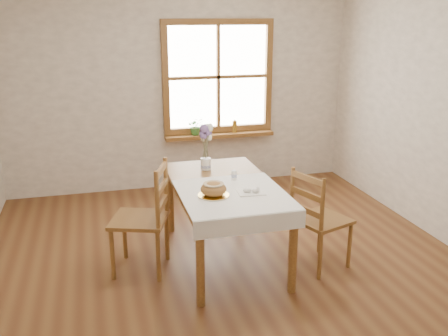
# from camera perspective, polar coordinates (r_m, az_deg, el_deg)

# --- Properties ---
(ground) EXTENTS (5.00, 5.00, 0.00)m
(ground) POSITION_cam_1_polar(r_m,az_deg,el_deg) (4.61, 0.98, -11.83)
(ground) COLOR brown
(ground) RESTS_ON ground
(room_walls) EXTENTS (4.60, 5.10, 2.65)m
(room_walls) POSITION_cam_1_polar(r_m,az_deg,el_deg) (4.07, 1.11, 9.69)
(room_walls) COLOR white
(room_walls) RESTS_ON ground
(window) EXTENTS (1.46, 0.08, 1.46)m
(window) POSITION_cam_1_polar(r_m,az_deg,el_deg) (6.59, -0.68, 10.36)
(window) COLOR olive
(window) RESTS_ON ground
(window_sill) EXTENTS (1.46, 0.20, 0.05)m
(window_sill) POSITION_cam_1_polar(r_m,az_deg,el_deg) (6.66, -0.51, 3.79)
(window_sill) COLOR olive
(window_sill) RESTS_ON ground
(dining_table) EXTENTS (0.90, 1.60, 0.75)m
(dining_table) POSITION_cam_1_polar(r_m,az_deg,el_deg) (4.60, 0.00, -2.80)
(dining_table) COLOR olive
(dining_table) RESTS_ON ground
(table_linen) EXTENTS (0.91, 0.99, 0.01)m
(table_linen) POSITION_cam_1_polar(r_m,az_deg,el_deg) (4.29, 1.05, -3.01)
(table_linen) COLOR white
(table_linen) RESTS_ON dining_table
(chair_left) EXTENTS (0.62, 0.61, 1.01)m
(chair_left) POSITION_cam_1_polar(r_m,az_deg,el_deg) (4.51, -9.67, -5.63)
(chair_left) COLOR olive
(chair_left) RESTS_ON ground
(chair_right) EXTENTS (0.58, 0.57, 0.94)m
(chair_right) POSITION_cam_1_polar(r_m,az_deg,el_deg) (4.62, 11.08, -5.64)
(chair_right) COLOR olive
(chair_right) RESTS_ON ground
(bread_plate) EXTENTS (0.28, 0.28, 0.01)m
(bread_plate) POSITION_cam_1_polar(r_m,az_deg,el_deg) (4.23, -1.20, -3.15)
(bread_plate) COLOR white
(bread_plate) RESTS_ON table_linen
(bread_loaf) EXTENTS (0.22, 0.22, 0.12)m
(bread_loaf) POSITION_cam_1_polar(r_m,az_deg,el_deg) (4.21, -1.21, -2.29)
(bread_loaf) COLOR #A9713C
(bread_loaf) RESTS_ON bread_plate
(egg_napkin) EXTENTS (0.25, 0.22, 0.01)m
(egg_napkin) POSITION_cam_1_polar(r_m,az_deg,el_deg) (4.32, 3.09, -2.75)
(egg_napkin) COLOR white
(egg_napkin) RESTS_ON table_linen
(eggs) EXTENTS (0.19, 0.18, 0.04)m
(eggs) POSITION_cam_1_polar(r_m,az_deg,el_deg) (4.31, 3.09, -2.43)
(eggs) COLOR white
(eggs) RESTS_ON egg_napkin
(salt_shaker) EXTENTS (0.06, 0.06, 0.09)m
(salt_shaker) POSITION_cam_1_polar(r_m,az_deg,el_deg) (4.65, 1.15, -0.77)
(salt_shaker) COLOR white
(salt_shaker) RESTS_ON table_linen
(pepper_shaker) EXTENTS (0.06, 0.06, 0.10)m
(pepper_shaker) POSITION_cam_1_polar(r_m,az_deg,el_deg) (4.63, 1.15, -0.78)
(pepper_shaker) COLOR white
(pepper_shaker) RESTS_ON table_linen
(flower_vase) EXTENTS (0.13, 0.13, 0.11)m
(flower_vase) POSITION_cam_1_polar(r_m,az_deg,el_deg) (4.95, -2.09, 0.39)
(flower_vase) COLOR white
(flower_vase) RESTS_ON dining_table
(lavender_bouquet) EXTENTS (0.18, 0.18, 0.34)m
(lavender_bouquet) POSITION_cam_1_polar(r_m,az_deg,el_deg) (4.89, -2.12, 2.94)
(lavender_bouquet) COLOR #6C5291
(lavender_bouquet) RESTS_ON flower_vase
(potted_plant) EXTENTS (0.22, 0.24, 0.17)m
(potted_plant) POSITION_cam_1_polar(r_m,az_deg,el_deg) (6.56, -3.25, 4.57)
(potted_plant) COLOR #36712D
(potted_plant) RESTS_ON window_sill
(amber_bottle) EXTENTS (0.07, 0.07, 0.17)m
(amber_bottle) POSITION_cam_1_polar(r_m,az_deg,el_deg) (6.69, 1.22, 4.81)
(amber_bottle) COLOR #98671C
(amber_bottle) RESTS_ON window_sill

